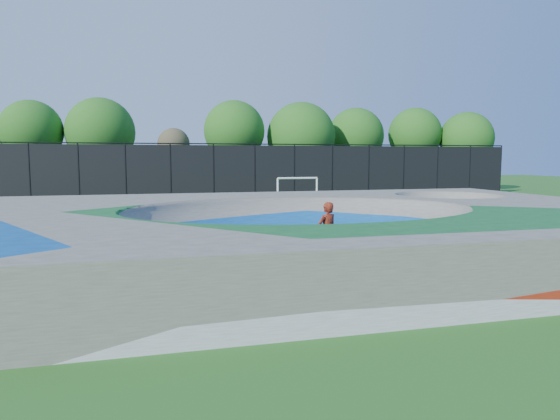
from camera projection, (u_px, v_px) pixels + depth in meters
The scene contains 7 objects.
ground at pixel (301, 255), 15.54m from camera, with size 120.00×120.00×0.00m, color #1E5517.
skate_deck at pixel (301, 231), 15.46m from camera, with size 22.00×14.00×1.50m, color gray.
skater at pixel (327, 232), 14.33m from camera, with size 0.64×0.42×1.75m, color red.
skateboard at pixel (327, 262), 14.42m from camera, with size 0.78×0.22×0.05m, color black.
soccer_goal at pixel (298, 186), 31.59m from camera, with size 2.71×0.12×1.79m.
fence at pixel (214, 171), 35.51m from camera, with size 48.09×0.09×4.04m.
treeline at pixel (214, 135), 40.16m from camera, with size 52.24×7.51×7.67m.
Camera 1 is at (-4.57, -14.63, 3.02)m, focal length 32.00 mm.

